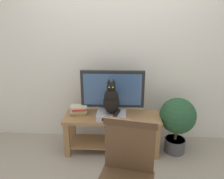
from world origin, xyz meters
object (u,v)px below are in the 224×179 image
cat (111,100)px  book_stack (79,110)px  tv_stand (112,127)px  wooden_chair (127,170)px  potted_plant (177,120)px  tv (112,91)px  media_box (111,115)px

cat → book_stack: (-0.44, 0.11, -0.19)m
tv_stand → book_stack: size_ratio=5.15×
wooden_chair → potted_plant: wooden_chair is taller
wooden_chair → potted_plant: (0.69, 1.09, -0.06)m
tv → media_box: bearing=-92.8°
wooden_chair → book_stack: wooden_chair is taller
wooden_chair → book_stack: size_ratio=3.90×
tv_stand → book_stack: 0.50m
media_box → wooden_chair: size_ratio=0.39×
tv → media_box: size_ratio=2.22×
book_stack → potted_plant: bearing=-1.5°
media_box → book_stack: (-0.44, 0.10, 0.02)m
tv_stand → tv: (0.00, 0.09, 0.48)m
tv_stand → potted_plant: potted_plant is taller
tv_stand → cat: 0.42m
tv → book_stack: (-0.45, -0.05, -0.26)m
tv → wooden_chair: (0.17, -1.18, -0.30)m
tv → cat: (-0.01, -0.16, -0.07)m
cat → wooden_chair: (0.17, -1.02, -0.23)m
tv_stand → media_box: 0.21m
book_stack → wooden_chair: bearing=-61.3°
cat → wooden_chair: bearing=-80.3°
tv → wooden_chair: size_ratio=0.87×
wooden_chair → book_stack: 1.29m
tv → media_box: tv is taller
tv → media_box: 0.32m
tv_stand → cat: (-0.01, -0.07, 0.42)m
book_stack → potted_plant: potted_plant is taller
wooden_chair → potted_plant: bearing=57.7°
tv_stand → potted_plant: size_ratio=1.63×
tv_stand → potted_plant: (0.86, 0.00, 0.12)m
tv_stand → media_box: bearing=-97.2°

